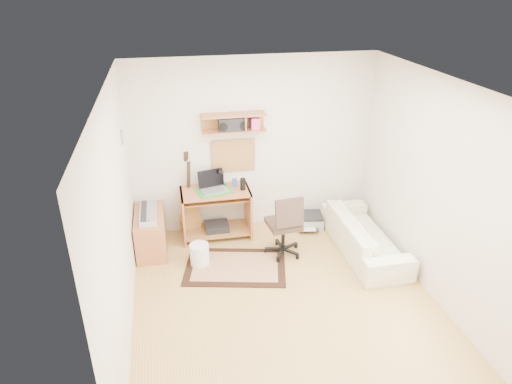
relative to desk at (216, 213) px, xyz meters
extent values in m
cube|color=tan|center=(0.62, -1.73, -0.38)|extent=(3.60, 4.00, 0.01)
cube|color=white|center=(0.62, -1.73, 2.23)|extent=(3.60, 4.00, 0.01)
cube|color=silver|center=(0.62, 0.28, 0.93)|extent=(3.60, 0.01, 2.60)
cube|color=silver|center=(-1.19, -1.73, 0.93)|extent=(0.01, 4.00, 2.60)
cube|color=silver|center=(2.42, -1.73, 0.93)|extent=(0.01, 4.00, 2.60)
cube|color=#B86940|center=(0.32, 0.15, 1.32)|extent=(0.90, 0.25, 0.26)
cube|color=tan|center=(0.32, 0.25, 0.79)|extent=(0.64, 0.03, 0.49)
cube|color=#4C8CBF|center=(-1.17, -0.23, 1.34)|extent=(0.02, 0.20, 0.15)
cylinder|color=black|center=(0.40, -0.05, 0.46)|extent=(0.08, 0.08, 0.18)
cylinder|color=#3857A8|center=(0.30, 0.10, 0.43)|extent=(0.08, 0.08, 0.11)
cube|color=black|center=(0.30, 0.15, 1.30)|extent=(0.39, 0.18, 0.20)
cube|color=#CAB588|center=(0.14, -0.88, -0.37)|extent=(1.50, 1.17, 0.02)
cube|color=#B86940|center=(-0.96, -0.18, -0.10)|extent=(0.40, 0.90, 0.55)
cube|color=#B2B5BA|center=(-0.96, -0.18, 0.21)|extent=(0.23, 0.73, 0.06)
cylinder|color=white|center=(-0.32, -0.72, -0.22)|extent=(0.33, 0.33, 0.31)
cube|color=#A5A8AA|center=(1.42, 0.02, -0.29)|extent=(0.54, 0.45, 0.18)
imported|color=beige|center=(2.00, -0.83, -0.03)|extent=(0.52, 1.76, 0.69)
camera|label=1|loc=(-0.61, -5.97, 3.23)|focal=32.17mm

